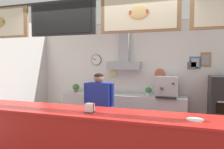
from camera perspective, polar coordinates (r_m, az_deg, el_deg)
back_wall_assembly at (r=5.39m, az=5.89°, el=0.48°), size 5.37×2.72×2.73m
back_prep_counter at (r=5.37m, az=2.85°, el=-10.26°), size 3.00×0.55×0.94m
shop_worker at (r=4.19m, az=-3.50°, el=-9.39°), size 0.60×0.26×1.52m
espresso_machine at (r=5.05m, az=14.40°, el=-3.13°), size 0.49×0.54×0.47m
potted_basil at (r=5.13m, az=9.67°, el=-4.26°), size 0.16×0.16×0.20m
potted_sage at (r=5.75m, az=-9.57°, el=-3.40°), size 0.18×0.18×0.21m
potted_thyme at (r=5.49m, az=-5.17°, el=-3.27°), size 0.28×0.28×0.29m
napkin_holder at (r=2.82m, az=-6.05°, el=-8.86°), size 0.13×0.12×0.13m
condiment_plate at (r=2.62m, az=21.21°, el=-11.13°), size 0.19×0.19×0.01m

